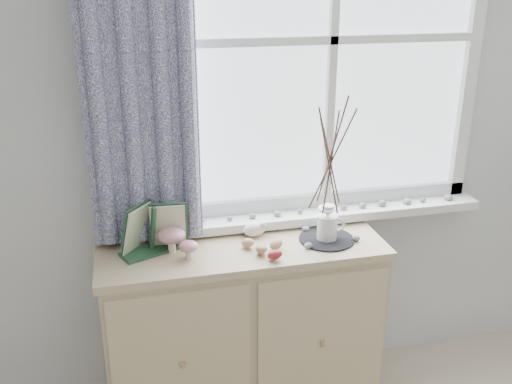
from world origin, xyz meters
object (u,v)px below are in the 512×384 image
sideboard (243,331)px  toadstool_cluster (176,239)px  botanical_book (153,230)px  twig_pitcher (331,157)px

sideboard → toadstool_cluster: size_ratio=7.19×
botanical_book → toadstool_cluster: (0.09, -0.01, -0.04)m
sideboard → botanical_book: size_ratio=3.88×
twig_pitcher → toadstool_cluster: bearing=-177.8°
sideboard → botanical_book: botanical_book is taller
botanical_book → toadstool_cluster: 0.10m
sideboard → botanical_book: (-0.36, -0.00, 0.53)m
botanical_book → twig_pitcher: 0.77m
sideboard → twig_pitcher: 0.87m
toadstool_cluster → botanical_book: bearing=173.7°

